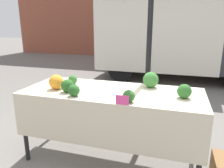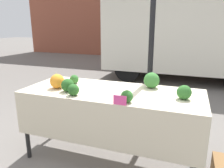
# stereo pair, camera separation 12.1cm
# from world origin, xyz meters

# --- Properties ---
(ground_plane) EXTENTS (40.00, 40.00, 0.00)m
(ground_plane) POSITION_xyz_m (0.00, 0.00, 0.00)
(ground_plane) COLOR slate
(tent_pole) EXTENTS (0.07, 0.07, 2.75)m
(tent_pole) POSITION_xyz_m (0.33, 0.61, 1.38)
(tent_pole) COLOR black
(tent_pole) RESTS_ON ground_plane
(parked_truck) EXTENTS (4.71, 2.24, 2.61)m
(parked_truck) POSITION_xyz_m (0.60, 4.60, 1.38)
(parked_truck) COLOR silver
(parked_truck) RESTS_ON ground_plane
(market_table) EXTENTS (2.07, 0.84, 0.87)m
(market_table) POSITION_xyz_m (0.00, -0.07, 0.76)
(market_table) COLOR beige
(market_table) RESTS_ON ground_plane
(orange_cauliflower) EXTENTS (0.17, 0.17, 0.17)m
(orange_cauliflower) POSITION_xyz_m (-0.65, -0.13, 0.96)
(orange_cauliflower) COLOR orange
(orange_cauliflower) RESTS_ON market_table
(romanesco_head) EXTENTS (0.13, 0.13, 0.10)m
(romanesco_head) POSITION_xyz_m (-0.87, 0.19, 0.92)
(romanesco_head) COLOR #93B238
(romanesco_head) RESTS_ON market_table
(broccoli_head_0) EXTENTS (0.15, 0.15, 0.15)m
(broccoli_head_0) POSITION_xyz_m (-0.46, -0.20, 0.94)
(broccoli_head_0) COLOR #285B23
(broccoli_head_0) RESTS_ON market_table
(broccoli_head_1) EXTENTS (0.12, 0.12, 0.12)m
(broccoli_head_1) POSITION_xyz_m (0.27, -0.32, 0.93)
(broccoli_head_1) COLOR #2D6628
(broccoli_head_1) RESTS_ON market_table
(broccoli_head_2) EXTENTS (0.11, 0.11, 0.11)m
(broccoli_head_2) POSITION_xyz_m (-0.57, 0.13, 0.93)
(broccoli_head_2) COLOR #2D6628
(broccoli_head_2) RESTS_ON market_table
(broccoli_head_3) EXTENTS (0.15, 0.15, 0.15)m
(broccoli_head_3) POSITION_xyz_m (0.79, -0.03, 0.94)
(broccoli_head_3) COLOR #2D6628
(broccoli_head_3) RESTS_ON market_table
(broccoli_head_4) EXTENTS (0.19, 0.19, 0.19)m
(broccoli_head_4) POSITION_xyz_m (0.41, 0.27, 0.96)
(broccoli_head_4) COLOR #387533
(broccoli_head_4) RESTS_ON market_table
(broccoli_head_5) EXTENTS (0.13, 0.13, 0.13)m
(broccoli_head_5) POSITION_xyz_m (-0.33, -0.30, 0.93)
(broccoli_head_5) COLOR #285B23
(broccoli_head_5) RESTS_ON market_table
(price_sign) EXTENTS (0.13, 0.01, 0.09)m
(price_sign) POSITION_xyz_m (0.22, -0.41, 0.92)
(price_sign) COLOR #EF4793
(price_sign) RESTS_ON market_table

